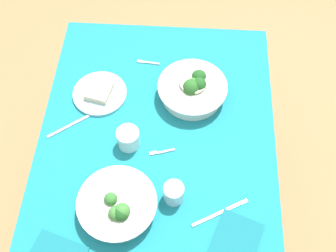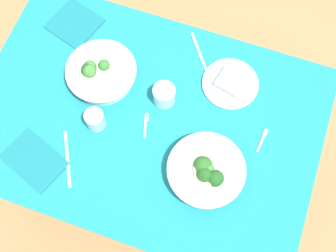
{
  "view_description": "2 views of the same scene",
  "coord_description": "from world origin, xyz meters",
  "px_view_note": "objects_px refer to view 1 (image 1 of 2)",
  "views": [
    {
      "loc": [
        -0.68,
        -0.09,
        2.03
      ],
      "look_at": [
        0.09,
        -0.04,
        0.77
      ],
      "focal_mm": 44.05,
      "sensor_mm": 36.0,
      "label": 1
    },
    {
      "loc": [
        0.28,
        -0.55,
        2.24
      ],
      "look_at": [
        0.09,
        -0.01,
        0.77
      ],
      "focal_mm": 48.53,
      "sensor_mm": 36.0,
      "label": 2
    }
  ],
  "objects_px": {
    "table_knife_right": "(71,125)",
    "napkin_folded_upper": "(234,246)",
    "broccoli_bowl_near": "(193,89)",
    "water_glass_side": "(174,193)",
    "fork_by_far_bowl": "(161,152)",
    "table_knife_left": "(220,213)",
    "bread_side_plate": "(100,93)",
    "water_glass_center": "(128,138)",
    "broccoli_bowl_far": "(118,206)",
    "fork_by_near_bowl": "(147,62)"
  },
  "relations": [
    {
      "from": "bread_side_plate",
      "to": "water_glass_side",
      "type": "distance_m",
      "value": 0.51
    },
    {
      "from": "table_knife_left",
      "to": "broccoli_bowl_far",
      "type": "bearing_deg",
      "value": 152.97
    },
    {
      "from": "fork_by_far_bowl",
      "to": "table_knife_right",
      "type": "xyz_separation_m",
      "value": [
        0.09,
        0.34,
        -0.0
      ]
    },
    {
      "from": "fork_by_near_bowl",
      "to": "broccoli_bowl_far",
      "type": "bearing_deg",
      "value": 92.62
    },
    {
      "from": "broccoli_bowl_near",
      "to": "water_glass_side",
      "type": "xyz_separation_m",
      "value": [
        -0.43,
        0.05,
        -0.0
      ]
    },
    {
      "from": "water_glass_side",
      "to": "table_knife_left",
      "type": "xyz_separation_m",
      "value": [
        -0.04,
        -0.16,
        -0.04
      ]
    },
    {
      "from": "broccoli_bowl_near",
      "to": "table_knife_left",
      "type": "height_order",
      "value": "broccoli_bowl_near"
    },
    {
      "from": "water_glass_side",
      "to": "table_knife_left",
      "type": "distance_m",
      "value": 0.17
    },
    {
      "from": "bread_side_plate",
      "to": "water_glass_side",
      "type": "xyz_separation_m",
      "value": [
        -0.41,
        -0.31,
        0.03
      ]
    },
    {
      "from": "fork_by_far_bowl",
      "to": "table_knife_left",
      "type": "height_order",
      "value": "same"
    },
    {
      "from": "water_glass_center",
      "to": "table_knife_left",
      "type": "bearing_deg",
      "value": -126.35
    },
    {
      "from": "fork_by_far_bowl",
      "to": "fork_by_near_bowl",
      "type": "xyz_separation_m",
      "value": [
        0.41,
        0.08,
        -0.0
      ]
    },
    {
      "from": "fork_by_far_bowl",
      "to": "table_knife_right",
      "type": "distance_m",
      "value": 0.35
    },
    {
      "from": "bread_side_plate",
      "to": "table_knife_right",
      "type": "height_order",
      "value": "bread_side_plate"
    },
    {
      "from": "table_knife_left",
      "to": "fork_by_near_bowl",
      "type": "bearing_deg",
      "value": 86.83
    },
    {
      "from": "fork_by_near_bowl",
      "to": "water_glass_center",
      "type": "bearing_deg",
      "value": 91.36
    },
    {
      "from": "water_glass_center",
      "to": "table_knife_left",
      "type": "xyz_separation_m",
      "value": [
        -0.24,
        -0.33,
        -0.04
      ]
    },
    {
      "from": "bread_side_plate",
      "to": "water_glass_side",
      "type": "relative_size",
      "value": 2.71
    },
    {
      "from": "water_glass_center",
      "to": "table_knife_left",
      "type": "distance_m",
      "value": 0.41
    },
    {
      "from": "broccoli_bowl_far",
      "to": "broccoli_bowl_near",
      "type": "xyz_separation_m",
      "value": [
        0.48,
        -0.23,
        0.0
      ]
    },
    {
      "from": "water_glass_side",
      "to": "table_knife_left",
      "type": "bearing_deg",
      "value": -105.96
    },
    {
      "from": "broccoli_bowl_near",
      "to": "table_knife_right",
      "type": "bearing_deg",
      "value": 110.24
    },
    {
      "from": "broccoli_bowl_far",
      "to": "table_knife_left",
      "type": "height_order",
      "value": "broccoli_bowl_far"
    },
    {
      "from": "broccoli_bowl_near",
      "to": "fork_by_far_bowl",
      "type": "relative_size",
      "value": 2.84
    },
    {
      "from": "bread_side_plate",
      "to": "table_knife_right",
      "type": "bearing_deg",
      "value": 149.58
    },
    {
      "from": "broccoli_bowl_near",
      "to": "table_knife_right",
      "type": "relative_size",
      "value": 1.36
    },
    {
      "from": "broccoli_bowl_near",
      "to": "water_glass_side",
      "type": "height_order",
      "value": "broccoli_bowl_near"
    },
    {
      "from": "water_glass_center",
      "to": "table_knife_right",
      "type": "xyz_separation_m",
      "value": [
        0.06,
        0.22,
        -0.04
      ]
    },
    {
      "from": "fork_by_far_bowl",
      "to": "table_knife_right",
      "type": "height_order",
      "value": "same"
    },
    {
      "from": "broccoli_bowl_near",
      "to": "water_glass_side",
      "type": "distance_m",
      "value": 0.43
    },
    {
      "from": "broccoli_bowl_near",
      "to": "fork_by_far_bowl",
      "type": "height_order",
      "value": "broccoli_bowl_near"
    },
    {
      "from": "bread_side_plate",
      "to": "fork_by_far_bowl",
      "type": "xyz_separation_m",
      "value": [
        -0.24,
        -0.25,
        -0.01
      ]
    },
    {
      "from": "table_knife_left",
      "to": "table_knife_right",
      "type": "relative_size",
      "value": 1.07
    },
    {
      "from": "fork_by_near_bowl",
      "to": "table_knife_right",
      "type": "height_order",
      "value": "same"
    },
    {
      "from": "fork_by_far_bowl",
      "to": "broccoli_bowl_near",
      "type": "bearing_deg",
      "value": -129.42
    },
    {
      "from": "bread_side_plate",
      "to": "napkin_folded_upper",
      "type": "distance_m",
      "value": 0.76
    },
    {
      "from": "table_knife_left",
      "to": "napkin_folded_upper",
      "type": "height_order",
      "value": "napkin_folded_upper"
    },
    {
      "from": "broccoli_bowl_far",
      "to": "bread_side_plate",
      "type": "relative_size",
      "value": 1.23
    },
    {
      "from": "water_glass_side",
      "to": "fork_by_far_bowl",
      "type": "bearing_deg",
      "value": 18.42
    },
    {
      "from": "table_knife_left",
      "to": "table_knife_right",
      "type": "distance_m",
      "value": 0.63
    },
    {
      "from": "fork_by_far_bowl",
      "to": "table_knife_left",
      "type": "relative_size",
      "value": 0.45
    },
    {
      "from": "table_knife_right",
      "to": "napkin_folded_upper",
      "type": "distance_m",
      "value": 0.72
    },
    {
      "from": "water_glass_center",
      "to": "fork_by_far_bowl",
      "type": "distance_m",
      "value": 0.13
    },
    {
      "from": "bread_side_plate",
      "to": "water_glass_center",
      "type": "distance_m",
      "value": 0.25
    },
    {
      "from": "broccoli_bowl_far",
      "to": "water_glass_side",
      "type": "bearing_deg",
      "value": -73.23
    },
    {
      "from": "fork_by_near_bowl",
      "to": "napkin_folded_upper",
      "type": "distance_m",
      "value": 0.81
    },
    {
      "from": "broccoli_bowl_far",
      "to": "bread_side_plate",
      "type": "height_order",
      "value": "broccoli_bowl_far"
    },
    {
      "from": "fork_by_near_bowl",
      "to": "table_knife_left",
      "type": "distance_m",
      "value": 0.69
    },
    {
      "from": "broccoli_bowl_far",
      "to": "fork_by_far_bowl",
      "type": "height_order",
      "value": "broccoli_bowl_far"
    },
    {
      "from": "bread_side_plate",
      "to": "water_glass_center",
      "type": "xyz_separation_m",
      "value": [
        -0.21,
        -0.14,
        0.03
      ]
    }
  ]
}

